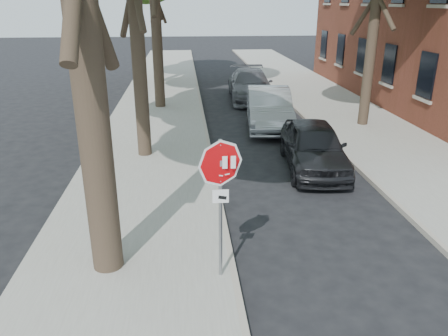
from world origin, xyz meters
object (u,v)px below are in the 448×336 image
object	(u,v)px
car_a	(314,146)
car_c	(250,85)
stop_sign	(220,184)
car_b	(269,108)

from	to	relation	value
car_a	car_c	world-z (taller)	car_c
stop_sign	car_b	xyz separation A→B (m)	(2.84, 10.32, -1.16)
car_c	car_b	bearing A→B (deg)	-87.49
car_b	car_c	bearing A→B (deg)	95.89
stop_sign	car_c	world-z (taller)	stop_sign
stop_sign	car_b	world-z (taller)	stop_sign
car_b	car_c	xyz separation A→B (m)	(0.04, 5.31, -0.02)
car_c	car_a	bearing A→B (deg)	-84.66
car_b	car_c	size ratio (longest dim) A/B	0.91
car_b	car_c	world-z (taller)	car_b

